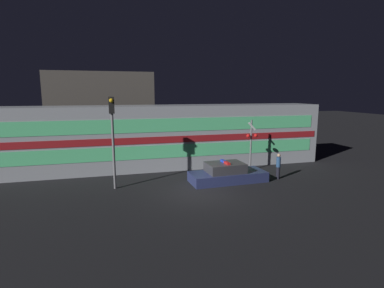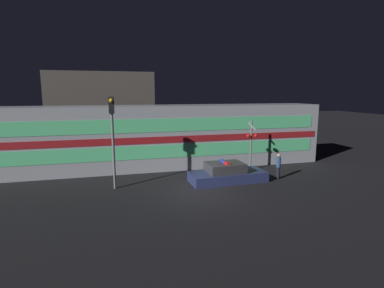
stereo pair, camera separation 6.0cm
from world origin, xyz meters
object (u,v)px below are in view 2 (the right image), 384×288
train (162,137)px  crossing_signal_near (251,141)px  pedestrian (278,166)px  traffic_light_corner (112,127)px  police_car (227,174)px

train → crossing_signal_near: (5.73, -2.70, -0.15)m
pedestrian → train: bearing=143.0°
crossing_signal_near → traffic_light_corner: (-9.12, -1.58, 1.40)m
train → police_car: bearing=-55.1°
police_car → crossing_signal_near: bearing=35.2°
police_car → pedestrian: bearing=-7.5°
police_car → traffic_light_corner: size_ratio=0.91×
train → police_car: (3.23, -4.63, -1.76)m
police_car → traffic_light_corner: (-6.62, 0.35, 3.02)m
police_car → train: bearing=122.5°
crossing_signal_near → traffic_light_corner: 9.36m
traffic_light_corner → pedestrian: bearing=-3.7°
train → pedestrian: bearing=-37.0°
police_car → traffic_light_corner: 7.28m
train → police_car: train is taller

